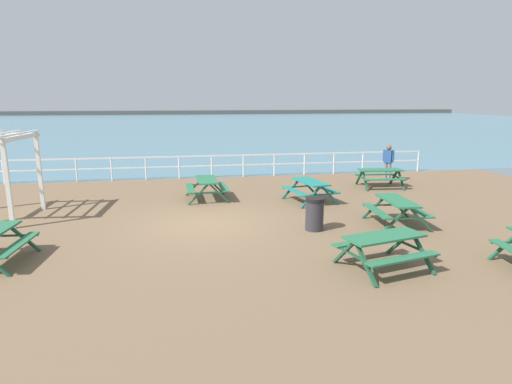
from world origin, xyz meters
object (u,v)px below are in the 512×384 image
at_px(picnic_table_near_right, 384,244).
at_px(litter_bin, 315,214).
at_px(picnic_table_far_left, 207,184).
at_px(picnic_table_far_right, 397,206).
at_px(picnic_table_near_left, 380,174).
at_px(visitor, 388,161).
at_px(picnic_table_corner, 310,186).

bearing_deg(picnic_table_near_right, litter_bin, 88.20).
relative_size(picnic_table_far_left, litter_bin, 1.95).
bearing_deg(picnic_table_near_right, picnic_table_far_right, 44.20).
distance_m(picnic_table_near_left, visitor, 1.66).
distance_m(picnic_table_near_left, picnic_table_far_left, 7.49).
bearing_deg(picnic_table_far_left, litter_bin, -149.56).
bearing_deg(visitor, picnic_table_far_left, 155.22).
relative_size(picnic_table_far_left, picnic_table_corner, 0.90).
bearing_deg(picnic_table_far_right, visitor, -20.30).
height_order(picnic_table_far_right, visitor, visitor).
relative_size(picnic_table_near_right, litter_bin, 2.22).
xyz_separation_m(visitor, litter_bin, (-5.60, -6.65, -0.47)).
bearing_deg(picnic_table_corner, picnic_table_far_right, -164.19).
xyz_separation_m(picnic_table_near_left, picnic_table_corner, (-3.72, -2.02, 0.00)).
height_order(picnic_table_far_right, litter_bin, litter_bin).
xyz_separation_m(picnic_table_near_left, picnic_table_far_right, (-2.04, -5.32, 0.00)).
bearing_deg(litter_bin, picnic_table_near_left, 49.38).
height_order(picnic_table_near_left, picnic_table_far_right, same).
xyz_separation_m(picnic_table_corner, litter_bin, (-0.89, -3.36, -0.10)).
bearing_deg(visitor, picnic_table_near_right, -156.77).
height_order(picnic_table_near_left, picnic_table_far_left, same).
relative_size(picnic_table_near_left, picnic_table_far_right, 1.01).
bearing_deg(picnic_table_far_left, visitor, -77.17).
relative_size(picnic_table_corner, visitor, 1.24).
bearing_deg(visitor, litter_bin, -169.73).
xyz_separation_m(picnic_table_near_right, picnic_table_corner, (0.25, 6.38, 0.00)).
distance_m(picnic_table_far_left, litter_bin, 5.24).
bearing_deg(picnic_table_near_right, picnic_table_near_left, 50.99).
xyz_separation_m(picnic_table_near_left, picnic_table_far_left, (-7.43, -0.96, 0.00)).
bearing_deg(picnic_table_far_left, picnic_table_corner, -108.08).
relative_size(picnic_table_near_left, picnic_table_near_right, 0.91).
height_order(picnic_table_far_left, picnic_table_corner, same).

